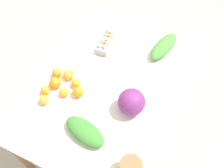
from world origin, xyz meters
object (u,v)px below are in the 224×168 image
at_px(orange_5, 69,75).
at_px(greens_bunch_beet_tops, 85,132).
at_px(orange_1, 45,90).
at_px(orange_3, 57,73).
at_px(cabbage_purple, 131,102).
at_px(egg_carton, 107,42).
at_px(greens_bunch_scallion, 164,46).
at_px(orange_6, 44,100).
at_px(orange_0, 64,92).
at_px(orange_4, 76,83).
at_px(orange_2, 78,92).
at_px(paper_bag, 130,168).
at_px(orange_7, 55,83).

bearing_deg(orange_5, greens_bunch_beet_tops, -136.91).
distance_m(orange_1, orange_3, 0.16).
relative_size(cabbage_purple, egg_carton, 0.74).
bearing_deg(orange_5, cabbage_purple, -95.29).
bearing_deg(greens_bunch_scallion, egg_carton, 108.80).
xyz_separation_m(orange_5, orange_6, (-0.25, 0.05, -0.01)).
height_order(egg_carton, orange_0, egg_carton).
bearing_deg(orange_1, orange_3, 2.51).
relative_size(greens_bunch_beet_tops, orange_6, 4.33).
bearing_deg(orange_4, orange_0, 160.75).
height_order(greens_bunch_scallion, orange_4, greens_bunch_scallion).
bearing_deg(orange_4, cabbage_purple, -90.98).
xyz_separation_m(greens_bunch_beet_tops, orange_2, (0.24, 0.18, -0.00)).
bearing_deg(greens_bunch_scallion, orange_3, 132.69).
xyz_separation_m(greens_bunch_scallion, orange_4, (-0.59, 0.45, -0.01)).
distance_m(greens_bunch_scallion, orange_0, 0.85).
xyz_separation_m(paper_bag, greens_bunch_beet_tops, (0.09, 0.34, -0.02)).
height_order(orange_4, orange_6, orange_6).
distance_m(egg_carton, orange_1, 0.62).
relative_size(paper_bag, greens_bunch_scallion, 0.39).
bearing_deg(orange_2, orange_1, 111.20).
xyz_separation_m(orange_0, orange_6, (-0.11, 0.09, 0.00)).
xyz_separation_m(greens_bunch_scallion, orange_3, (-0.57, 0.62, -0.01)).
height_order(egg_carton, paper_bag, paper_bag).
relative_size(cabbage_purple, orange_0, 2.83).
bearing_deg(orange_1, orange_0, -72.17).
relative_size(orange_5, orange_7, 0.96).
bearing_deg(orange_0, egg_carton, -6.39).
height_order(paper_bag, orange_0, paper_bag).
bearing_deg(egg_carton, paper_bag, -150.32).
height_order(orange_0, orange_3, orange_3).
bearing_deg(orange_6, orange_1, 27.13).
distance_m(egg_carton, paper_bag, 1.00).
bearing_deg(orange_2, greens_bunch_beet_tops, -142.31).
distance_m(orange_4, orange_7, 0.15).
height_order(greens_bunch_scallion, orange_3, greens_bunch_scallion).
distance_m(greens_bunch_scallion, orange_4, 0.74).
xyz_separation_m(greens_bunch_scallion, orange_0, (-0.69, 0.49, -0.01)).
bearing_deg(orange_1, paper_bag, -108.29).
distance_m(paper_bag, orange_2, 0.62).
xyz_separation_m(egg_carton, orange_5, (-0.41, 0.11, -0.00)).
bearing_deg(greens_bunch_beet_tops, cabbage_purple, -32.75).
bearing_deg(greens_bunch_beet_tops, orange_0, 54.18).
xyz_separation_m(paper_bag, orange_2, (0.33, 0.53, -0.02)).
distance_m(paper_bag, greens_bunch_beet_tops, 0.35).
bearing_deg(orange_7, greens_bunch_scallion, -41.59).
xyz_separation_m(paper_bag, orange_5, (0.43, 0.66, -0.02)).
bearing_deg(orange_5, egg_carton, -14.67).
height_order(egg_carton, orange_1, egg_carton).
bearing_deg(orange_4, orange_6, 148.90).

